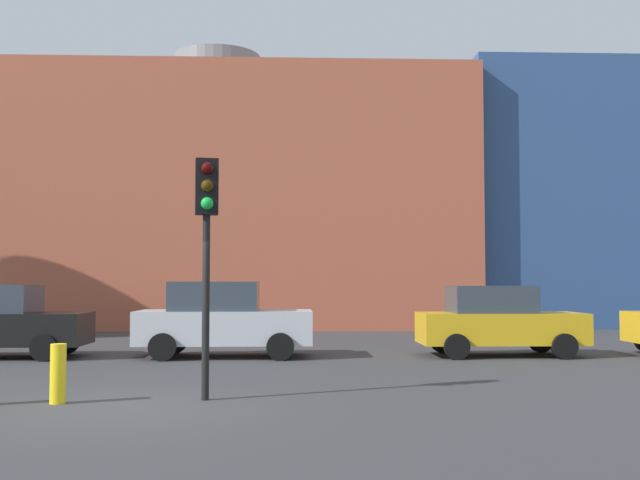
# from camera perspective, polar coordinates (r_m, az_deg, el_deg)

# --- Properties ---
(ground_plane) EXTENTS (200.00, 200.00, 0.00)m
(ground_plane) POSITION_cam_1_polar(r_m,az_deg,el_deg) (12.14, -14.54, -11.83)
(ground_plane) COLOR #38383A
(building_backdrop) EXTENTS (36.18, 13.56, 12.49)m
(building_backdrop) POSITION_cam_1_polar(r_m,az_deg,el_deg) (36.41, -7.63, 2.47)
(building_backdrop) COLOR #B2563D
(building_backdrop) RESTS_ON ground_plane
(parked_car_2) EXTENTS (4.31, 2.11, 1.87)m
(parked_car_2) POSITION_cam_1_polar(r_m,az_deg,el_deg) (19.46, -7.22, -5.83)
(parked_car_2) COLOR silver
(parked_car_2) RESTS_ON ground_plane
(parked_car_3) EXTENTS (4.07, 2.00, 1.76)m
(parked_car_3) POSITION_cam_1_polar(r_m,az_deg,el_deg) (20.09, 12.99, -5.84)
(parked_car_3) COLOR gold
(parked_car_3) RESTS_ON ground_plane
(traffic_light_island) EXTENTS (0.39, 0.39, 3.83)m
(traffic_light_island) POSITION_cam_1_polar(r_m,az_deg,el_deg) (12.43, -8.37, 1.34)
(traffic_light_island) COLOR black
(traffic_light_island) RESTS_ON ground_plane
(bollard_yellow_1) EXTENTS (0.24, 0.24, 0.91)m
(bollard_yellow_1) POSITION_cam_1_polar(r_m,az_deg,el_deg) (12.67, -18.76, -9.32)
(bollard_yellow_1) COLOR yellow
(bollard_yellow_1) RESTS_ON ground_plane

